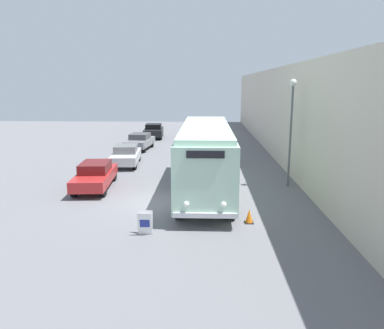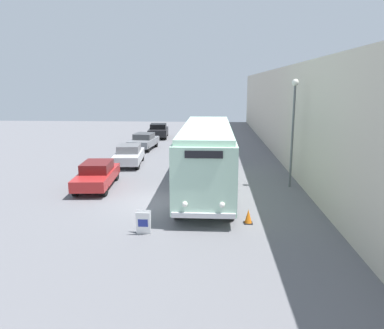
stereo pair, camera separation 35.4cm
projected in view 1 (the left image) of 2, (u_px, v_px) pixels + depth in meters
The scene contains 10 objects.
ground_plane at pixel (158, 203), 17.86m from camera, with size 80.00×80.00×0.00m, color slate.
building_wall_right at pixel (281, 115), 26.64m from camera, with size 0.30×60.00×6.78m.
vintage_bus at pixel (205, 154), 19.48m from camera, with size 2.58×11.23×3.49m.
sign_board at pixel (145, 223), 14.02m from camera, with size 0.54×0.34×0.90m.
streetlamp at pixel (291, 117), 20.00m from camera, with size 0.36×0.36×5.83m.
parked_car_near at pixel (95, 175), 20.29m from camera, with size 2.07×4.71×1.42m.
parked_car_mid at pixel (126, 155), 26.10m from camera, with size 2.10×4.39×1.41m.
parked_car_far at pixel (140, 141), 32.46m from camera, with size 2.16×4.33×1.40m.
parked_car_distant at pixel (154, 131), 39.56m from camera, with size 2.20×4.36×1.48m.
traffic_cone at pixel (249, 216), 15.23m from camera, with size 0.36×0.36×0.59m.
Camera 1 is at (2.27, -17.00, 5.53)m, focal length 35.00 mm.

